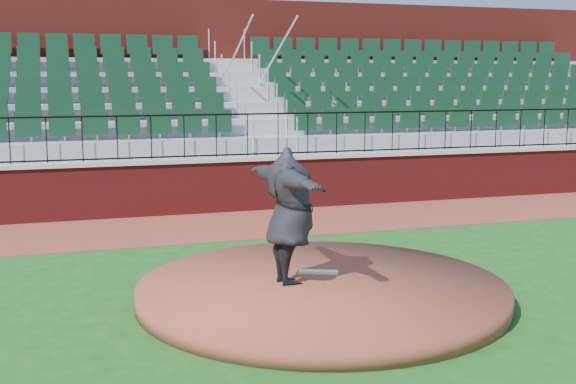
% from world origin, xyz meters
% --- Properties ---
extents(ground, '(90.00, 90.00, 0.00)m').
position_xyz_m(ground, '(0.00, 0.00, 0.00)').
color(ground, '#154C16').
rests_on(ground, ground).
extents(warning_track, '(34.00, 3.20, 0.01)m').
position_xyz_m(warning_track, '(0.00, 5.40, 0.01)').
color(warning_track, brown).
rests_on(warning_track, ground).
extents(field_wall, '(34.00, 0.35, 1.20)m').
position_xyz_m(field_wall, '(0.00, 7.00, 0.60)').
color(field_wall, maroon).
rests_on(field_wall, ground).
extents(wall_cap, '(34.00, 0.45, 0.10)m').
position_xyz_m(wall_cap, '(0.00, 7.00, 1.25)').
color(wall_cap, '#B7B7B7').
rests_on(wall_cap, field_wall).
extents(wall_railing, '(34.00, 0.05, 1.00)m').
position_xyz_m(wall_railing, '(0.00, 7.00, 1.80)').
color(wall_railing, black).
rests_on(wall_railing, wall_cap).
extents(seating_stands, '(34.00, 5.10, 4.60)m').
position_xyz_m(seating_stands, '(0.00, 9.72, 2.30)').
color(seating_stands, gray).
rests_on(seating_stands, ground).
extents(concourse_wall, '(34.00, 0.50, 5.50)m').
position_xyz_m(concourse_wall, '(0.00, 12.52, 2.75)').
color(concourse_wall, maroon).
rests_on(concourse_wall, ground).
extents(pitchers_mound, '(5.28, 5.28, 0.25)m').
position_xyz_m(pitchers_mound, '(-0.04, -0.23, 0.12)').
color(pitchers_mound, brown).
rests_on(pitchers_mound, ground).
extents(pitching_rubber, '(0.60, 0.37, 0.04)m').
position_xyz_m(pitching_rubber, '(0.08, 0.25, 0.27)').
color(pitching_rubber, white).
rests_on(pitching_rubber, pitchers_mound).
extents(pitcher, '(0.86, 2.45, 1.95)m').
position_xyz_m(pitcher, '(-0.49, -0.12, 1.23)').
color(pitcher, black).
rests_on(pitcher, pitchers_mound).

